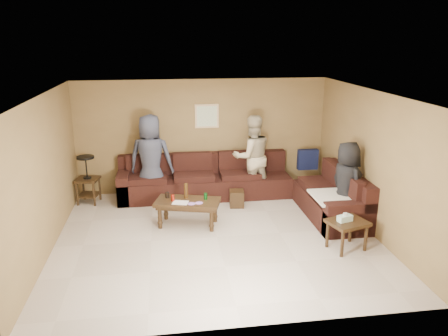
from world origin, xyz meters
The scene contains 10 objects.
room centered at (0.00, 0.00, 1.66)m, with size 5.60×5.50×2.50m.
sectional_sofa centered at (0.81, 1.52, 0.33)m, with size 4.65×2.90×0.97m.
coffee_table centered at (-0.47, 0.58, 0.41)m, with size 1.28×0.87×0.77m.
end_table_left centered at (-2.46, 2.02, 0.53)m, with size 0.53×0.53×1.01m.
side_table_right centered at (2.06, -0.74, 0.43)m, with size 0.72×0.65×0.64m.
waste_bin centered at (0.59, 1.37, 0.17)m, with size 0.29×0.29×0.34m, color #332111.
wall_art centered at (0.10, 2.48, 1.70)m, with size 0.52×0.04×0.52m.
person_left centered at (-1.13, 1.93, 0.93)m, with size 0.91×0.59×1.87m, color #313444.
person_middle centered at (1.01, 1.93, 0.90)m, with size 0.87×0.68×1.79m, color tan.
person_right centered at (2.43, 0.24, 0.79)m, with size 0.77×0.50×1.58m, color black.
Camera 1 is at (-0.85, -6.92, 3.39)m, focal length 35.00 mm.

